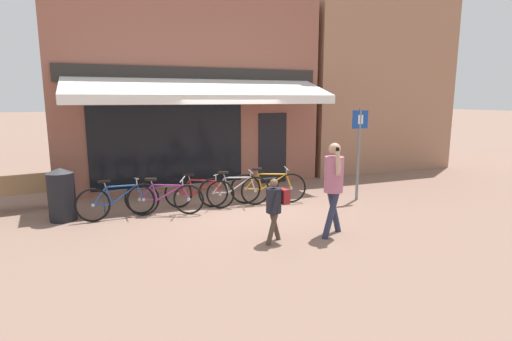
{
  "coord_description": "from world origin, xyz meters",
  "views": [
    {
      "loc": [
        -3.15,
        -8.46,
        2.52
      ],
      "look_at": [
        -0.1,
        -0.9,
        1.05
      ],
      "focal_mm": 28.0,
      "sensor_mm": 36.0,
      "label": 1
    }
  ],
  "objects_px": {
    "bicycle_purple": "(164,198)",
    "parking_sign": "(359,144)",
    "litter_bin": "(62,194)",
    "park_bench": "(12,192)",
    "bicycle_orange": "(268,187)",
    "bicycle_blue": "(118,201)",
    "bicycle_silver": "(234,191)",
    "bicycle_red": "(199,193)",
    "pedestrian_child": "(275,203)",
    "pedestrian_adult": "(334,179)"
  },
  "relations": [
    {
      "from": "bicycle_purple",
      "to": "parking_sign",
      "type": "bearing_deg",
      "value": 16.6
    },
    {
      "from": "litter_bin",
      "to": "park_bench",
      "type": "xyz_separation_m",
      "value": [
        -1.07,
        1.07,
        -0.1
      ]
    },
    {
      "from": "bicycle_orange",
      "to": "park_bench",
      "type": "bearing_deg",
      "value": -177.43
    },
    {
      "from": "bicycle_blue",
      "to": "bicycle_silver",
      "type": "distance_m",
      "value": 2.6
    },
    {
      "from": "bicycle_red",
      "to": "bicycle_orange",
      "type": "distance_m",
      "value": 1.68
    },
    {
      "from": "bicycle_silver",
      "to": "pedestrian_child",
      "type": "height_order",
      "value": "pedestrian_child"
    },
    {
      "from": "pedestrian_adult",
      "to": "bicycle_red",
      "type": "bearing_deg",
      "value": -63.64
    },
    {
      "from": "pedestrian_child",
      "to": "bicycle_blue",
      "type": "bearing_deg",
      "value": -54.5
    },
    {
      "from": "parking_sign",
      "to": "park_bench",
      "type": "distance_m",
      "value": 8.13
    },
    {
      "from": "bicycle_red",
      "to": "parking_sign",
      "type": "relative_size",
      "value": 0.67
    },
    {
      "from": "park_bench",
      "to": "parking_sign",
      "type": "bearing_deg",
      "value": -19.71
    },
    {
      "from": "bicycle_purple",
      "to": "bicycle_red",
      "type": "bearing_deg",
      "value": 39.53
    },
    {
      "from": "pedestrian_adult",
      "to": "pedestrian_child",
      "type": "xyz_separation_m",
      "value": [
        -1.14,
        0.07,
        -0.36
      ]
    },
    {
      "from": "bicycle_blue",
      "to": "pedestrian_adult",
      "type": "xyz_separation_m",
      "value": [
        3.64,
        -2.62,
        0.7
      ]
    },
    {
      "from": "pedestrian_child",
      "to": "park_bench",
      "type": "distance_m",
      "value": 6.08
    },
    {
      "from": "bicycle_blue",
      "to": "park_bench",
      "type": "relative_size",
      "value": 1.06
    },
    {
      "from": "bicycle_blue",
      "to": "pedestrian_child",
      "type": "relative_size",
      "value": 1.5
    },
    {
      "from": "park_bench",
      "to": "bicycle_red",
      "type": "bearing_deg",
      "value": -22.29
    },
    {
      "from": "bicycle_red",
      "to": "pedestrian_child",
      "type": "height_order",
      "value": "pedestrian_child"
    },
    {
      "from": "pedestrian_child",
      "to": "pedestrian_adult",
      "type": "bearing_deg",
      "value": 167.79
    },
    {
      "from": "bicycle_blue",
      "to": "litter_bin",
      "type": "bearing_deg",
      "value": 161.56
    },
    {
      "from": "bicycle_red",
      "to": "pedestrian_child",
      "type": "distance_m",
      "value": 2.84
    },
    {
      "from": "pedestrian_adult",
      "to": "bicycle_orange",
      "type": "bearing_deg",
      "value": -92.94
    },
    {
      "from": "litter_bin",
      "to": "bicycle_orange",
      "type": "bearing_deg",
      "value": -4.12
    },
    {
      "from": "bicycle_red",
      "to": "litter_bin",
      "type": "relative_size",
      "value": 1.38
    },
    {
      "from": "pedestrian_child",
      "to": "parking_sign",
      "type": "distance_m",
      "value": 3.8
    },
    {
      "from": "bicycle_orange",
      "to": "pedestrian_adult",
      "type": "xyz_separation_m",
      "value": [
        0.18,
        -2.57,
        0.68
      ]
    },
    {
      "from": "park_bench",
      "to": "bicycle_silver",
      "type": "bearing_deg",
      "value": -21.66
    },
    {
      "from": "litter_bin",
      "to": "park_bench",
      "type": "height_order",
      "value": "litter_bin"
    },
    {
      "from": "bicycle_purple",
      "to": "bicycle_orange",
      "type": "xyz_separation_m",
      "value": [
        2.51,
        0.02,
        0.03
      ]
    },
    {
      "from": "bicycle_purple",
      "to": "bicycle_silver",
      "type": "bearing_deg",
      "value": 25.36
    },
    {
      "from": "bicycle_red",
      "to": "bicycle_silver",
      "type": "distance_m",
      "value": 0.83
    },
    {
      "from": "bicycle_blue",
      "to": "bicycle_orange",
      "type": "height_order",
      "value": "bicycle_orange"
    },
    {
      "from": "bicycle_purple",
      "to": "pedestrian_child",
      "type": "height_order",
      "value": "pedestrian_child"
    },
    {
      "from": "bicycle_orange",
      "to": "park_bench",
      "type": "distance_m",
      "value": 5.8
    },
    {
      "from": "pedestrian_adult",
      "to": "park_bench",
      "type": "xyz_separation_m",
      "value": [
        -5.81,
        3.96,
        -0.61
      ]
    },
    {
      "from": "bicycle_purple",
      "to": "pedestrian_adult",
      "type": "xyz_separation_m",
      "value": [
        2.69,
        -2.54,
        0.71
      ]
    },
    {
      "from": "bicycle_silver",
      "to": "bicycle_orange",
      "type": "height_order",
      "value": "bicycle_orange"
    },
    {
      "from": "bicycle_red",
      "to": "pedestrian_child",
      "type": "bearing_deg",
      "value": -49.34
    },
    {
      "from": "bicycle_silver",
      "to": "pedestrian_child",
      "type": "relative_size",
      "value": 1.45
    },
    {
      "from": "litter_bin",
      "to": "bicycle_red",
      "type": "bearing_deg",
      "value": -1.86
    },
    {
      "from": "bicycle_silver",
      "to": "pedestrian_child",
      "type": "bearing_deg",
      "value": -82.34
    },
    {
      "from": "bicycle_orange",
      "to": "parking_sign",
      "type": "xyz_separation_m",
      "value": [
        2.21,
        -0.52,
        1.02
      ]
    },
    {
      "from": "pedestrian_child",
      "to": "bicycle_purple",
      "type": "bearing_deg",
      "value": -66.76
    },
    {
      "from": "bicycle_silver",
      "to": "parking_sign",
      "type": "relative_size",
      "value": 0.73
    },
    {
      "from": "bicycle_purple",
      "to": "litter_bin",
      "type": "distance_m",
      "value": 2.08
    },
    {
      "from": "pedestrian_child",
      "to": "parking_sign",
      "type": "bearing_deg",
      "value": -156.99
    },
    {
      "from": "pedestrian_adult",
      "to": "litter_bin",
      "type": "bearing_deg",
      "value": -38.41
    },
    {
      "from": "bicycle_red",
      "to": "bicycle_silver",
      "type": "xyz_separation_m",
      "value": [
        0.81,
        -0.18,
        0.02
      ]
    },
    {
      "from": "bicycle_blue",
      "to": "bicycle_silver",
      "type": "relative_size",
      "value": 1.03
    }
  ]
}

